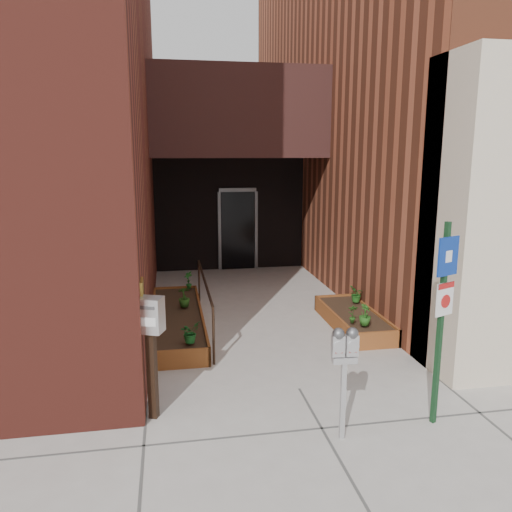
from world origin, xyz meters
TOP-DOWN VIEW (x-y plane):
  - ground at (0.00, 0.00)m, footprint 80.00×80.00m
  - architecture at (-0.18, 6.89)m, footprint 20.00×14.60m
  - planter_left at (-1.55, 2.70)m, footprint 0.90×3.60m
  - planter_right at (1.60, 2.20)m, footprint 0.80×2.20m
  - handrail at (-1.05, 2.65)m, footprint 0.04×3.34m
  - parking_meter at (0.16, -1.22)m, footprint 0.29×0.14m
  - sign_post at (1.34, -1.10)m, footprint 0.31×0.15m
  - payment_dropbox at (-1.90, -0.40)m, footprint 0.35×0.31m
  - shrub_left_a at (-1.39, 1.18)m, footprint 0.41×0.41m
  - shrub_left_b at (-1.85, 2.51)m, footprint 0.27×0.27m
  - shrub_left_c at (-1.41, 3.02)m, footprint 0.25×0.25m
  - shrub_left_d at (-1.27, 4.25)m, footprint 0.27×0.27m
  - shrub_right_a at (1.51, 1.46)m, footprint 0.28×0.28m
  - shrub_right_b at (1.35, 1.60)m, footprint 0.21×0.21m
  - shrub_right_c at (1.85, 2.72)m, footprint 0.37×0.37m

SIDE VIEW (x-z plane):
  - ground at x=0.00m, z-range 0.00..0.00m
  - planter_left at x=-1.55m, z-range -0.02..0.28m
  - planter_right at x=1.60m, z-range -0.02..0.28m
  - shrub_right_c at x=1.85m, z-range 0.30..0.62m
  - shrub_right_b at x=1.35m, z-range 0.30..0.62m
  - shrub_left_a at x=-1.39m, z-range 0.30..0.62m
  - shrub_left_b at x=-1.85m, z-range 0.30..0.65m
  - shrub_right_a at x=1.51m, z-range 0.30..0.66m
  - shrub_left_d at x=-1.27m, z-range 0.30..0.67m
  - shrub_left_c at x=-1.41m, z-range 0.30..0.67m
  - handrail at x=-1.05m, z-range 0.30..1.20m
  - parking_meter at x=0.16m, z-range 0.35..1.64m
  - payment_dropbox at x=-1.90m, z-range 0.33..1.82m
  - sign_post at x=1.34m, z-range 0.27..2.65m
  - architecture at x=-0.18m, z-range -0.02..9.98m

